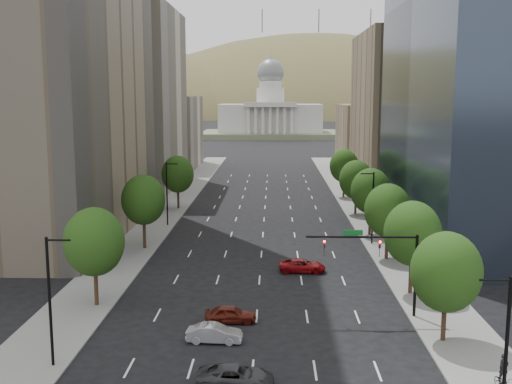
# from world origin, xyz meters

# --- Properties ---
(sidewalk_left) EXTENTS (6.00, 200.00, 0.15)m
(sidewalk_left) POSITION_xyz_m (-15.50, 60.00, 0.07)
(sidewalk_left) COLOR slate
(sidewalk_left) RESTS_ON ground
(sidewalk_right) EXTENTS (6.00, 200.00, 0.15)m
(sidewalk_right) POSITION_xyz_m (15.50, 60.00, 0.07)
(sidewalk_right) COLOR slate
(sidewalk_right) RESTS_ON ground
(midrise_cream_left) EXTENTS (14.00, 30.00, 35.00)m
(midrise_cream_left) POSITION_xyz_m (-25.00, 103.00, 17.50)
(midrise_cream_left) COLOR beige
(midrise_cream_left) RESTS_ON ground
(filler_left) EXTENTS (14.00, 26.00, 18.00)m
(filler_left) POSITION_xyz_m (-25.00, 136.00, 9.00)
(filler_left) COLOR beige
(filler_left) RESTS_ON ground
(parking_tan_right) EXTENTS (14.00, 30.00, 30.00)m
(parking_tan_right) POSITION_xyz_m (25.00, 100.00, 15.00)
(parking_tan_right) COLOR #8C7759
(parking_tan_right) RESTS_ON ground
(filler_right) EXTENTS (14.00, 26.00, 16.00)m
(filler_right) POSITION_xyz_m (25.00, 133.00, 8.00)
(filler_right) COLOR #8C7759
(filler_right) RESTS_ON ground
(tree_right_0) EXTENTS (5.20, 5.20, 8.39)m
(tree_right_0) POSITION_xyz_m (14.00, 25.00, 5.39)
(tree_right_0) COLOR #382316
(tree_right_0) RESTS_ON ground
(tree_right_1) EXTENTS (5.20, 5.20, 8.75)m
(tree_right_1) POSITION_xyz_m (14.00, 36.00, 5.75)
(tree_right_1) COLOR #382316
(tree_right_1) RESTS_ON ground
(tree_right_2) EXTENTS (5.20, 5.20, 8.61)m
(tree_right_2) POSITION_xyz_m (14.00, 48.00, 5.60)
(tree_right_2) COLOR #382316
(tree_right_2) RESTS_ON ground
(tree_right_3) EXTENTS (5.20, 5.20, 8.89)m
(tree_right_3) POSITION_xyz_m (14.00, 60.00, 5.89)
(tree_right_3) COLOR #382316
(tree_right_3) RESTS_ON ground
(tree_right_4) EXTENTS (5.20, 5.20, 8.46)m
(tree_right_4) POSITION_xyz_m (14.00, 74.00, 5.46)
(tree_right_4) COLOR #382316
(tree_right_4) RESTS_ON ground
(tree_right_5) EXTENTS (5.20, 5.20, 8.75)m
(tree_right_5) POSITION_xyz_m (14.00, 90.00, 5.75)
(tree_right_5) COLOR #382316
(tree_right_5) RESTS_ON ground
(tree_left_0) EXTENTS (5.20, 5.20, 8.75)m
(tree_left_0) POSITION_xyz_m (-14.00, 32.00, 5.75)
(tree_left_0) COLOR #382316
(tree_left_0) RESTS_ON ground
(tree_left_1) EXTENTS (5.20, 5.20, 8.97)m
(tree_left_1) POSITION_xyz_m (-14.00, 52.00, 5.96)
(tree_left_1) COLOR #382316
(tree_left_1) RESTS_ON ground
(tree_left_2) EXTENTS (5.20, 5.20, 8.68)m
(tree_left_2) POSITION_xyz_m (-14.00, 78.00, 5.68)
(tree_left_2) COLOR #382316
(tree_left_2) RESTS_ON ground
(streetlight_rs) EXTENTS (1.70, 0.20, 9.00)m
(streetlight_rs) POSITION_xyz_m (13.44, 12.00, 4.84)
(streetlight_rs) COLOR black
(streetlight_rs) RESTS_ON ground
(streetlight_rn) EXTENTS (1.70, 0.20, 9.00)m
(streetlight_rn) POSITION_xyz_m (13.44, 55.00, 4.84)
(streetlight_rn) COLOR black
(streetlight_rn) RESTS_ON ground
(streetlight_ls) EXTENTS (1.70, 0.20, 9.00)m
(streetlight_ls) POSITION_xyz_m (-13.44, 20.00, 4.84)
(streetlight_ls) COLOR black
(streetlight_ls) RESTS_ON ground
(streetlight_ln) EXTENTS (1.70, 0.20, 9.00)m
(streetlight_ln) POSITION_xyz_m (-13.44, 65.00, 4.84)
(streetlight_ln) COLOR black
(streetlight_ln) RESTS_ON ground
(traffic_signal) EXTENTS (9.12, 0.40, 7.38)m
(traffic_signal) POSITION_xyz_m (10.53, 30.00, 5.17)
(traffic_signal) COLOR black
(traffic_signal) RESTS_ON ground
(capitol) EXTENTS (60.00, 40.00, 35.20)m
(capitol) POSITION_xyz_m (0.00, 249.71, 8.58)
(capitol) COLOR #596647
(capitol) RESTS_ON ground
(foothills) EXTENTS (720.00, 413.00, 263.00)m
(foothills) POSITION_xyz_m (34.67, 599.39, -37.78)
(foothills) COLOR brown
(foothills) RESTS_ON ground
(car_dkgrey) EXTENTS (4.94, 2.42, 1.35)m
(car_dkgrey) POSITION_xyz_m (-1.00, 17.56, 0.68)
(car_dkgrey) COLOR #303032
(car_dkgrey) RESTS_ON ground
(car_maroon) EXTENTS (4.22, 1.88, 1.41)m
(car_maroon) POSITION_xyz_m (-2.07, 28.49, 0.71)
(car_maroon) COLOR #55170E
(car_maroon) RESTS_ON ground
(car_silver) EXTENTS (4.21, 1.64, 1.37)m
(car_silver) POSITION_xyz_m (-3.00, 24.49, 0.68)
(car_silver) COLOR #A9A9AE
(car_silver) RESTS_ON ground
(car_red_far) EXTENTS (4.83, 2.26, 1.34)m
(car_red_far) POSITION_xyz_m (4.38, 42.93, 0.67)
(car_red_far) COLOR maroon
(car_red_far) RESTS_ON ground
(cyclist) EXTENTS (0.96, 1.83, 2.31)m
(cyclist) POSITION_xyz_m (15.55, 17.31, 0.93)
(cyclist) COLOR black
(cyclist) RESTS_ON sidewalk_right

